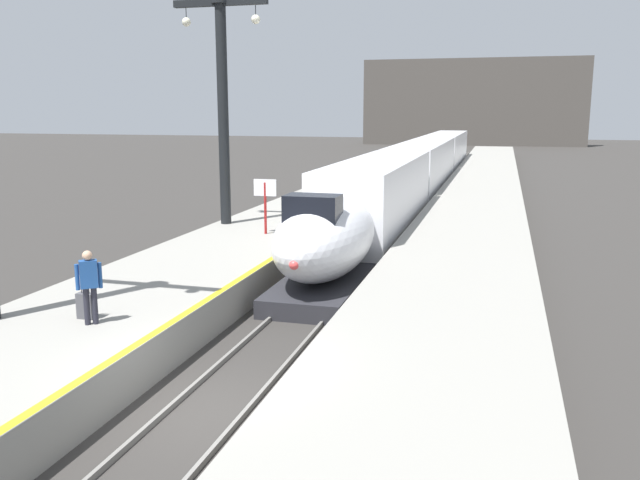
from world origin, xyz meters
The scene contains 12 objects.
ground_plane centered at (0.00, 0.00, 0.00)m, with size 260.00×260.00×0.00m, color #33302D.
platform_left centered at (-4.05, 24.75, 0.53)m, with size 4.80×110.00×1.05m, color gray.
platform_right centered at (4.05, 24.75, 0.53)m, with size 4.80×110.00×1.05m, color gray.
platform_left_safety_stripe centered at (-1.77, 24.75, 1.05)m, with size 0.20×107.80×0.01m, color yellow.
rail_main_left centered at (-0.75, 27.50, 0.06)m, with size 0.08×110.00×0.12m, color slate.
rail_main_right centered at (0.75, 27.50, 0.06)m, with size 0.08×110.00×0.12m, color slate.
highspeed_train_main centered at (0.00, 33.21, 1.96)m, with size 2.92×56.84×3.60m.
station_column_mid centered at (-5.90, 14.58, 6.57)m, with size 4.00×0.68×9.18m.
passenger_near_edge centered at (-3.43, 1.35, 2.04)m, with size 0.48×0.40×1.69m.
rolling_suitcase centered at (-3.80, 1.69, 1.35)m, with size 0.40×0.22×0.98m.
departure_info_board centered at (-3.46, 12.79, 2.56)m, with size 0.90×0.10×2.12m.
terminus_back_wall centered at (0.00, 102.00, 7.00)m, with size 36.00×2.00×14.00m, color #4C4742.
Camera 1 is at (5.28, -10.95, 5.78)m, focal length 37.07 mm.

